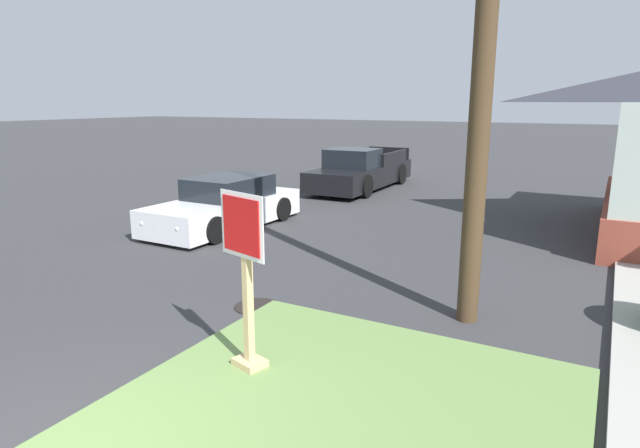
{
  "coord_description": "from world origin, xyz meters",
  "views": [
    {
      "loc": [
        3.98,
        -2.23,
        3.07
      ],
      "look_at": [
        0.56,
        3.95,
        1.45
      ],
      "focal_mm": 30.04,
      "sensor_mm": 36.0,
      "label": 1
    }
  ],
  "objects_px": {
    "stop_sign": "(246,285)",
    "manhole_cover": "(257,306)",
    "pickup_truck_black": "(360,172)",
    "parked_sedan_white": "(225,206)"
  },
  "relations": [
    {
      "from": "stop_sign",
      "to": "manhole_cover",
      "type": "distance_m",
      "value": 2.28
    },
    {
      "from": "stop_sign",
      "to": "pickup_truck_black",
      "type": "distance_m",
      "value": 13.48
    },
    {
      "from": "stop_sign",
      "to": "parked_sedan_white",
      "type": "height_order",
      "value": "stop_sign"
    },
    {
      "from": "stop_sign",
      "to": "manhole_cover",
      "type": "relative_size",
      "value": 2.92
    },
    {
      "from": "manhole_cover",
      "to": "parked_sedan_white",
      "type": "distance_m",
      "value": 5.54
    },
    {
      "from": "pickup_truck_black",
      "to": "manhole_cover",
      "type": "bearing_deg",
      "value": -73.06
    },
    {
      "from": "stop_sign",
      "to": "manhole_cover",
      "type": "height_order",
      "value": "stop_sign"
    },
    {
      "from": "stop_sign",
      "to": "parked_sedan_white",
      "type": "xyz_separation_m",
      "value": [
        -4.89,
        5.7,
        -0.52
      ]
    },
    {
      "from": "parked_sedan_white",
      "to": "pickup_truck_black",
      "type": "relative_size",
      "value": 0.78
    },
    {
      "from": "manhole_cover",
      "to": "stop_sign",
      "type": "bearing_deg",
      "value": -57.23
    }
  ]
}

